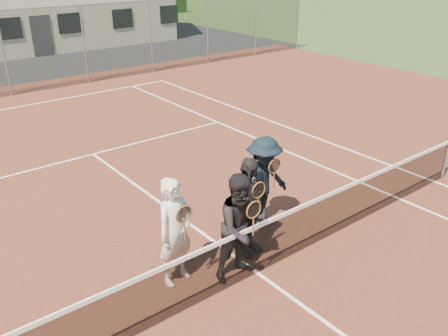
{
  "coord_description": "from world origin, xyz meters",
  "views": [
    {
      "loc": [
        -4.39,
        -4.66,
        4.85
      ],
      "look_at": [
        0.49,
        1.5,
        1.25
      ],
      "focal_mm": 38.0,
      "sensor_mm": 36.0,
      "label": 1
    }
  ],
  "objects_px": {
    "tennis_net": "(258,247)",
    "player_a": "(175,232)",
    "player_c": "(247,207)",
    "player_d": "(263,182)",
    "player_b": "(242,227)"
  },
  "relations": [
    {
      "from": "player_b",
      "to": "player_d",
      "type": "distance_m",
      "value": 1.64
    },
    {
      "from": "player_a",
      "to": "tennis_net",
      "type": "bearing_deg",
      "value": -31.4
    },
    {
      "from": "player_b",
      "to": "player_a",
      "type": "bearing_deg",
      "value": 149.19
    },
    {
      "from": "player_a",
      "to": "player_c",
      "type": "relative_size",
      "value": 1.0
    },
    {
      "from": "tennis_net",
      "to": "player_c",
      "type": "bearing_deg",
      "value": 65.95
    },
    {
      "from": "tennis_net",
      "to": "player_b",
      "type": "distance_m",
      "value": 0.47
    },
    {
      "from": "player_a",
      "to": "player_b",
      "type": "distance_m",
      "value": 1.03
    },
    {
      "from": "player_c",
      "to": "player_b",
      "type": "bearing_deg",
      "value": -138.7
    },
    {
      "from": "player_a",
      "to": "player_d",
      "type": "height_order",
      "value": "same"
    },
    {
      "from": "player_c",
      "to": "player_d",
      "type": "distance_m",
      "value": 1.0
    },
    {
      "from": "tennis_net",
      "to": "player_a",
      "type": "height_order",
      "value": "player_a"
    },
    {
      "from": "tennis_net",
      "to": "player_c",
      "type": "xyz_separation_m",
      "value": [
        0.26,
        0.58,
        0.38
      ]
    },
    {
      "from": "player_b",
      "to": "player_d",
      "type": "bearing_deg",
      "value": 35.28
    },
    {
      "from": "player_b",
      "to": "tennis_net",
      "type": "bearing_deg",
      "value": -33.62
    },
    {
      "from": "tennis_net",
      "to": "player_b",
      "type": "relative_size",
      "value": 6.49
    }
  ]
}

